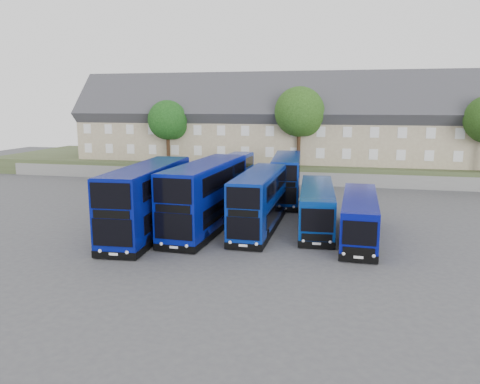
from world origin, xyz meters
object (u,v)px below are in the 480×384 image
dd_front_left (148,201)px  tree_mid (301,114)px  coach_east_a (317,207)px  tree_west (169,122)px  dd_front_mid (206,197)px

dd_front_left → tree_mid: 26.57m
dd_front_left → coach_east_a: size_ratio=1.08×
tree_mid → coach_east_a: bearing=-80.8°
tree_west → tree_mid: 16.04m
tree_mid → dd_front_left: bearing=-108.8°
coach_east_a → tree_west: 28.12m
tree_west → coach_east_a: bearing=-45.6°
dd_front_mid → dd_front_left: bearing=-147.1°
tree_west → tree_mid: tree_mid is taller
dd_front_left → dd_front_mid: size_ratio=0.99×
dd_front_mid → tree_mid: bearing=80.9°
dd_front_mid → tree_mid: tree_mid is taller
dd_front_left → coach_east_a: (11.63, 4.37, -0.87)m
dd_front_left → dd_front_mid: bearing=26.7°
coach_east_a → tree_west: (-19.27, 19.71, 5.53)m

